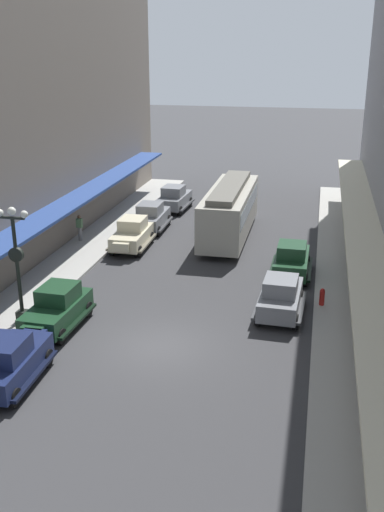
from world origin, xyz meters
The scene contains 14 objects.
ground_plane centered at (0.00, 0.00, 0.00)m, with size 200.00×200.00×0.00m, color #38383A.
sidewalk_right centered at (7.50, 0.00, 0.07)m, with size 3.00×60.00×0.15m, color #A8A59E.
parked_car_0 centered at (-4.83, 15.39, 0.94)m, with size 2.20×4.28×1.84m.
parked_car_1 centered at (-4.53, 20.59, 0.94)m, with size 2.31×4.32×1.84m.
parked_car_2 centered at (4.51, 4.08, 0.94)m, with size 2.26×4.30×1.84m.
parked_car_3 centered at (4.71, 9.02, 0.94)m, with size 2.17×4.27×1.84m.
parked_car_4 centered at (-4.78, 0.73, 0.94)m, with size 2.23×4.29×1.84m.
parked_car_5 centered at (-4.88, 11.47, 0.94)m, with size 2.22×4.29×1.84m.
parked_car_6 centered at (-4.54, -3.85, 0.94)m, with size 2.27×4.31×1.84m.
streetcar centered at (0.48, 14.79, 1.90)m, with size 2.58×9.62×3.46m.
lamp_post_with_clock centered at (-6.40, 0.65, 2.99)m, with size 1.42×0.44×5.16m.
fire_hydrant centered at (6.35, 5.22, 0.56)m, with size 0.24×0.24×0.82m.
pedestrian_0 centered at (8.12, 12.40, 1.01)m, with size 0.36×0.28×1.67m.
pedestrian_1 centered at (-8.35, 11.80, 0.99)m, with size 0.36×0.24×1.64m.
Camera 1 is at (5.81, -20.50, 11.51)m, focal length 41.27 mm.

